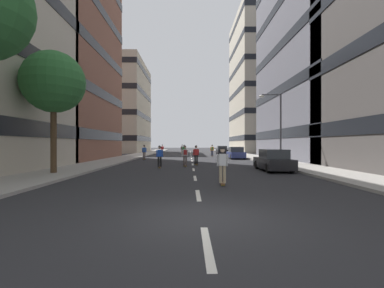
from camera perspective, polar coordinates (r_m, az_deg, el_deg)
ground_plane at (r=38.34m, az=-0.14°, el=-2.82°), size 187.31×187.31×0.00m
sidewalk_left at (r=43.05m, az=-11.81°, el=-2.41°), size 3.65×85.85×0.14m
sidewalk_right at (r=43.19m, az=11.41°, el=-2.40°), size 3.65×85.85×0.14m
lane_markings at (r=40.12m, az=-0.16°, el=-2.68°), size 0.16×72.20×0.01m
building_left_mid at (r=39.18m, az=-28.47°, el=19.00°), size 14.38×16.83×29.10m
building_left_far at (r=65.44m, az=-16.10°, el=7.36°), size 14.38×19.56×20.32m
building_right_mid at (r=39.85m, az=28.10°, el=20.34°), size 14.38×21.54×31.30m
building_right_far at (r=66.57m, az=15.38°, el=12.12°), size 14.38×20.15×31.49m
parked_car_near at (r=20.11m, az=16.70°, el=-3.42°), size 1.82×4.40×1.52m
parked_car_mid at (r=35.07m, az=9.19°, el=-1.94°), size 1.82×4.40×1.52m
parked_car_far at (r=49.70m, az=6.27°, el=-1.35°), size 1.82×4.40×1.52m
street_tree_near at (r=19.09m, az=-27.07°, el=11.42°), size 3.77×3.77×7.46m
streetlamp_right at (r=26.84m, az=17.39°, el=4.80°), size 2.13×0.30×6.50m
skater_0 at (r=22.95m, az=-1.47°, el=-2.20°), size 0.56×0.92×1.78m
skater_1 at (r=49.67m, az=-2.06°, el=-0.99°), size 0.57×0.92×1.78m
skater_2 at (r=24.60m, az=0.87°, el=-2.12°), size 0.56×0.92×1.78m
skater_3 at (r=12.72m, az=6.43°, el=-4.14°), size 0.54×0.91×1.78m
skater_4 at (r=50.20m, az=-6.25°, el=-1.02°), size 0.56×0.92×1.78m
skater_5 at (r=21.74m, az=-6.83°, el=-2.40°), size 0.55×0.91×1.78m
skater_6 at (r=41.48m, az=4.26°, el=-1.20°), size 0.54×0.91×1.78m
skater_7 at (r=33.66m, az=-10.01°, el=-1.48°), size 0.54×0.91×1.78m
skater_8 at (r=42.33m, az=-1.68°, el=-1.21°), size 0.56×0.92×1.78m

